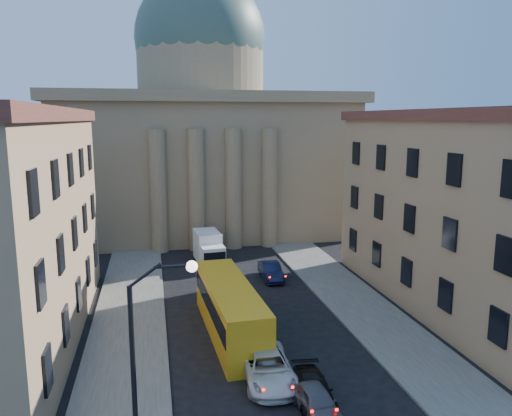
{
  "coord_description": "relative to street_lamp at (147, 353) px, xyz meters",
  "views": [
    {
      "loc": [
        -6.5,
        -10.09,
        14.05
      ],
      "look_at": [
        -0.43,
        19.11,
        8.7
      ],
      "focal_mm": 35.0,
      "sensor_mm": 36.0,
      "label": 1
    }
  ],
  "objects": [
    {
      "name": "street_lamp",
      "position": [
        0.0,
        0.0,
        0.0
      ],
      "size": [
        2.62,
        0.44,
        8.83
      ],
      "color": "black",
      "rests_on": "ground"
    },
    {
      "name": "church",
      "position": [
        6.97,
        47.47,
        6.59
      ],
      "size": [
        68.02,
        28.76,
        36.6
      ],
      "color": "#7E6F4E",
      "rests_on": "ground"
    },
    {
      "name": "car_right_mid",
      "position": [
        7.96,
        3.83,
        -4.65
      ],
      "size": [
        2.15,
        4.49,
        1.26
      ],
      "primitive_type": "imported",
      "rotation": [
        0.0,
        0.0,
        -0.09
      ],
      "color": "black",
      "rests_on": "ground"
    },
    {
      "name": "car_right_distant",
      "position": [
        10.4,
        23.22,
        -4.54
      ],
      "size": [
        1.64,
        4.55,
        1.49
      ],
      "primitive_type": "imported",
      "rotation": [
        0.0,
        0.0,
        -0.01
      ],
      "color": "black",
      "rests_on": "ground"
    },
    {
      "name": "box_truck",
      "position": [
        5.56,
        29.06,
        -3.82
      ],
      "size": [
        2.65,
        5.78,
        3.09
      ],
      "rotation": [
        0.0,
        0.0,
        0.08
      ],
      "color": "white",
      "rests_on": "ground"
    },
    {
      "name": "car_right_far",
      "position": [
        7.77,
        2.77,
        -4.6
      ],
      "size": [
        1.93,
        4.13,
        1.37
      ],
      "primitive_type": "imported",
      "rotation": [
        0.0,
        0.0,
        0.08
      ],
      "color": "#515257",
      "rests_on": "ground"
    },
    {
      "name": "building_right",
      "position": [
        23.97,
        14.0,
        2.14
      ],
      "size": [
        11.6,
        26.6,
        14.7
      ],
      "color": "#A17D5E",
      "rests_on": "ground"
    },
    {
      "name": "car_left_mid",
      "position": [
        6.17,
        6.29,
        -4.5
      ],
      "size": [
        2.82,
        5.77,
        1.58
      ],
      "primitive_type": "imported",
      "rotation": [
        0.0,
        0.0,
        -0.04
      ],
      "color": "silver",
      "rests_on": "ground"
    },
    {
      "name": "sidewalk_right",
      "position": [
        15.47,
        10.0,
        -5.21
      ],
      "size": [
        5.0,
        60.0,
        0.15
      ],
      "primitive_type": "cube",
      "color": "#53514C",
      "rests_on": "ground"
    },
    {
      "name": "sidewalk_left",
      "position": [
        -1.53,
        10.0,
        -5.21
      ],
      "size": [
        5.0,
        60.0,
        0.15
      ],
      "primitive_type": "cube",
      "color": "#53514C",
      "rests_on": "ground"
    },
    {
      "name": "city_bus",
      "position": [
        5.1,
        12.68,
        -3.46
      ],
      "size": [
        3.36,
        12.15,
        3.39
      ],
      "rotation": [
        0.0,
        0.0,
        0.05
      ],
      "color": "gold",
      "rests_on": "ground"
    }
  ]
}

